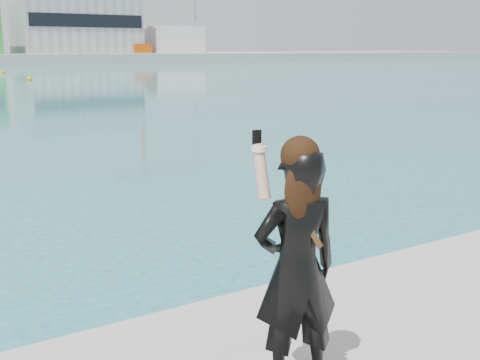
{
  "coord_description": "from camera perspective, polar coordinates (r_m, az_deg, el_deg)",
  "views": [
    {
      "loc": [
        -2.89,
        -3.59,
        3.11
      ],
      "look_at": [
        -0.51,
        0.11,
        2.14
      ],
      "focal_mm": 45.0,
      "sensor_mm": 36.0,
      "label": 1
    }
  ],
  "objects": [
    {
      "name": "warehouse_grey_right",
      "position": [
        138.48,
        -15.27,
        14.12
      ],
      "size": [
        25.5,
        15.35,
        12.5
      ],
      "color": "gray",
      "rests_on": "far_quay"
    },
    {
      "name": "ancillary_shed",
      "position": [
        144.94,
        -6.43,
        13.08
      ],
      "size": [
        12.0,
        10.0,
        6.0
      ],
      "primitive_type": "cube",
      "color": "silver",
      "rests_on": "far_quay"
    },
    {
      "name": "woman",
      "position": [
        4.08,
        5.39,
        -7.79
      ],
      "size": [
        0.69,
        0.52,
        1.78
      ],
      "rotation": [
        0.0,
        0.0,
        2.93
      ],
      "color": "black",
      "rests_on": "near_quay"
    },
    {
      "name": "buoy_near",
      "position": [
        63.3,
        -19.33,
        8.91
      ],
      "size": [
        0.5,
        0.5,
        0.5
      ],
      "primitive_type": "sphere",
      "color": "yellow",
      "rests_on": "ground"
    },
    {
      "name": "buoy_extra",
      "position": [
        82.57,
        -21.55,
        9.4
      ],
      "size": [
        0.5,
        0.5,
        0.5
      ],
      "primitive_type": "sphere",
      "color": "yellow",
      "rests_on": "ground"
    }
  ]
}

